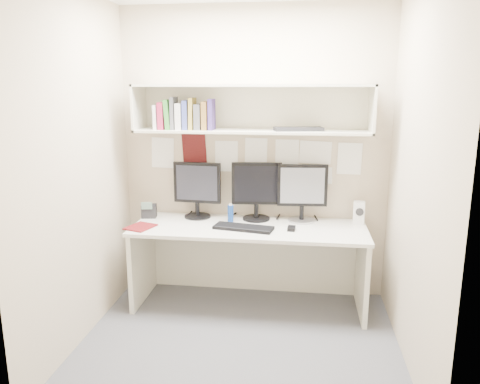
# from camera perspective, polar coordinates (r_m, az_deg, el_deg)

# --- Properties ---
(floor) EXTENTS (2.40, 2.00, 0.01)m
(floor) POSITION_cam_1_polar(r_m,az_deg,el_deg) (3.74, -0.11, -17.89)
(floor) COLOR #4A4A50
(floor) RESTS_ON ground
(wall_back) EXTENTS (2.40, 0.02, 2.60)m
(wall_back) POSITION_cam_1_polar(r_m,az_deg,el_deg) (4.25, 1.70, 4.60)
(wall_back) COLOR #B8A78C
(wall_back) RESTS_ON ground
(wall_front) EXTENTS (2.40, 0.02, 2.60)m
(wall_front) POSITION_cam_1_polar(r_m,az_deg,el_deg) (2.31, -3.47, -2.49)
(wall_front) COLOR #B8A78C
(wall_front) RESTS_ON ground
(wall_left) EXTENTS (0.02, 2.00, 2.60)m
(wall_left) POSITION_cam_1_polar(r_m,az_deg,el_deg) (3.63, -19.27, 2.46)
(wall_left) COLOR #B8A78C
(wall_left) RESTS_ON ground
(wall_right) EXTENTS (0.02, 2.00, 2.60)m
(wall_right) POSITION_cam_1_polar(r_m,az_deg,el_deg) (3.33, 20.81, 1.46)
(wall_right) COLOR #B8A78C
(wall_right) RESTS_ON ground
(desk) EXTENTS (2.00, 0.70, 0.73)m
(desk) POSITION_cam_1_polar(r_m,az_deg,el_deg) (4.15, 1.11, -8.97)
(desk) COLOR beige
(desk) RESTS_ON floor
(overhead_hutch) EXTENTS (2.00, 0.38, 0.40)m
(overhead_hutch) POSITION_cam_1_polar(r_m,az_deg,el_deg) (4.07, 1.53, 10.18)
(overhead_hutch) COLOR beige
(overhead_hutch) RESTS_ON wall_back
(pinned_papers) EXTENTS (1.92, 0.01, 0.48)m
(pinned_papers) POSITION_cam_1_polar(r_m,az_deg,el_deg) (4.25, 1.69, 3.92)
(pinned_papers) COLOR white
(pinned_papers) RESTS_ON wall_back
(monitor_left) EXTENTS (0.44, 0.24, 0.51)m
(monitor_left) POSITION_cam_1_polar(r_m,az_deg,el_deg) (4.25, -5.24, 0.49)
(monitor_left) COLOR black
(monitor_left) RESTS_ON desk
(monitor_center) EXTENTS (0.45, 0.24, 0.52)m
(monitor_center) POSITION_cam_1_polar(r_m,az_deg,el_deg) (4.17, 2.03, 0.35)
(monitor_center) COLOR black
(monitor_center) RESTS_ON desk
(monitor_right) EXTENTS (0.44, 0.24, 0.51)m
(monitor_right) POSITION_cam_1_polar(r_m,az_deg,el_deg) (4.15, 7.60, 0.14)
(monitor_right) COLOR #A5A5AA
(monitor_right) RESTS_ON desk
(keyboard) EXTENTS (0.52, 0.27, 0.02)m
(keyboard) POSITION_cam_1_polar(r_m,az_deg,el_deg) (3.94, 0.42, -4.37)
(keyboard) COLOR black
(keyboard) RESTS_ON desk
(mouse) EXTENTS (0.07, 0.10, 0.03)m
(mouse) POSITION_cam_1_polar(r_m,az_deg,el_deg) (3.94, 6.28, -4.44)
(mouse) COLOR black
(mouse) RESTS_ON desk
(speaker) EXTENTS (0.11, 0.11, 0.19)m
(speaker) POSITION_cam_1_polar(r_m,az_deg,el_deg) (4.21, 14.29, -2.45)
(speaker) COLOR silver
(speaker) RESTS_ON desk
(blue_bottle) EXTENTS (0.05, 0.05, 0.16)m
(blue_bottle) POSITION_cam_1_polar(r_m,az_deg,el_deg) (4.14, -1.16, -2.59)
(blue_bottle) COLOR navy
(blue_bottle) RESTS_ON desk
(maroon_notebook) EXTENTS (0.26, 0.29, 0.01)m
(maroon_notebook) POSITION_cam_1_polar(r_m,az_deg,el_deg) (4.07, -12.04, -4.18)
(maroon_notebook) COLOR #601013
(maroon_notebook) RESTS_ON desk
(desk_phone) EXTENTS (0.15, 0.13, 0.16)m
(desk_phone) POSITION_cam_1_polar(r_m,az_deg,el_deg) (4.36, -11.03, -2.26)
(desk_phone) COLOR black
(desk_phone) RESTS_ON desk
(book_stack) EXTENTS (0.51, 0.17, 0.28)m
(book_stack) POSITION_cam_1_polar(r_m,az_deg,el_deg) (4.08, -6.74, 9.26)
(book_stack) COLOR silver
(book_stack) RESTS_ON overhead_hutch
(hutch_tray) EXTENTS (0.43, 0.24, 0.03)m
(hutch_tray) POSITION_cam_1_polar(r_m,az_deg,el_deg) (3.98, 7.13, 7.63)
(hutch_tray) COLOR black
(hutch_tray) RESTS_ON overhead_hutch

